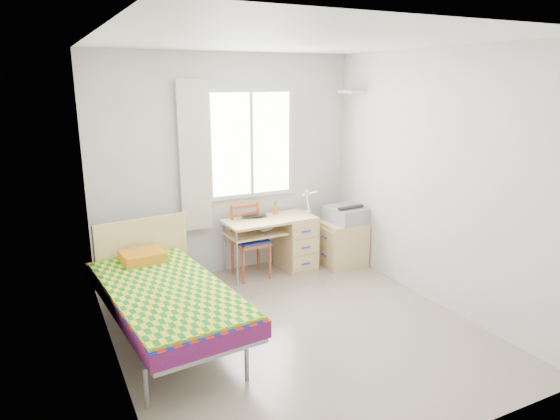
# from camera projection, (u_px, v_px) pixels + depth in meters

# --- Properties ---
(floor) EXTENTS (3.50, 3.50, 0.00)m
(floor) POSITION_uv_depth(u_px,v_px,m) (296.00, 330.00, 4.72)
(floor) COLOR #BCAD93
(floor) RESTS_ON ground
(ceiling) EXTENTS (3.50, 3.50, 0.00)m
(ceiling) POSITION_uv_depth(u_px,v_px,m) (299.00, 41.00, 4.06)
(ceiling) COLOR white
(ceiling) RESTS_ON wall_back
(wall_back) EXTENTS (3.20, 0.00, 3.20)m
(wall_back) POSITION_uv_depth(u_px,v_px,m) (227.00, 166.00, 5.90)
(wall_back) COLOR silver
(wall_back) RESTS_ON ground
(wall_left) EXTENTS (0.00, 3.50, 3.50)m
(wall_left) POSITION_uv_depth(u_px,v_px,m) (108.00, 217.00, 3.70)
(wall_left) COLOR silver
(wall_left) RESTS_ON ground
(wall_right) EXTENTS (0.00, 3.50, 3.50)m
(wall_right) POSITION_uv_depth(u_px,v_px,m) (436.00, 180.00, 5.08)
(wall_right) COLOR silver
(wall_right) RESTS_ON ground
(window) EXTENTS (1.10, 0.04, 1.30)m
(window) POSITION_uv_depth(u_px,v_px,m) (251.00, 144.00, 5.95)
(window) COLOR white
(window) RESTS_ON wall_back
(curtain) EXTENTS (0.35, 0.05, 1.70)m
(curtain) POSITION_uv_depth(u_px,v_px,m) (194.00, 157.00, 5.63)
(curtain) COLOR #EEEBC5
(curtain) RESTS_ON wall_back
(floating_shelf) EXTENTS (0.20, 0.32, 0.03)m
(floating_shelf) POSITION_uv_depth(u_px,v_px,m) (351.00, 92.00, 6.03)
(floating_shelf) COLOR white
(floating_shelf) RESTS_ON wall_right
(bed) EXTENTS (1.15, 2.14, 0.89)m
(bed) POSITION_uv_depth(u_px,v_px,m) (164.00, 292.00, 4.50)
(bed) COLOR #95979E
(bed) RESTS_ON floor
(desk) EXTENTS (1.12, 0.55, 0.69)m
(desk) POSITION_uv_depth(u_px,v_px,m) (291.00, 240.00, 6.15)
(desk) COLOR tan
(desk) RESTS_ON floor
(chair) EXTENTS (0.40, 0.40, 0.88)m
(chair) POSITION_uv_depth(u_px,v_px,m) (250.00, 236.00, 5.92)
(chair) COLOR #AB5121
(chair) RESTS_ON floor
(cabinet) EXTENTS (0.54, 0.48, 0.56)m
(cabinet) POSITION_uv_depth(u_px,v_px,m) (342.00, 244.00, 6.30)
(cabinet) COLOR tan
(cabinet) RESTS_ON floor
(printer) EXTENTS (0.44, 0.50, 0.20)m
(printer) POSITION_uv_depth(u_px,v_px,m) (346.00, 214.00, 6.24)
(printer) COLOR #9EA2A6
(printer) RESTS_ON cabinet
(laptop) EXTENTS (0.33, 0.24, 0.02)m
(laptop) POSITION_uv_depth(u_px,v_px,m) (255.00, 217.00, 5.95)
(laptop) COLOR black
(laptop) RESTS_ON desk
(pen_cup) EXTENTS (0.09, 0.09, 0.09)m
(pen_cup) POSITION_uv_depth(u_px,v_px,m) (275.00, 210.00, 6.14)
(pen_cup) COLOR orange
(pen_cup) RESTS_ON desk
(task_lamp) EXTENTS (0.21, 0.30, 0.35)m
(task_lamp) POSITION_uv_depth(u_px,v_px,m) (308.00, 198.00, 6.03)
(task_lamp) COLOR white
(task_lamp) RESTS_ON desk
(book) EXTENTS (0.21, 0.25, 0.02)m
(book) POSITION_uv_depth(u_px,v_px,m) (257.00, 229.00, 5.86)
(book) COLOR gray
(book) RESTS_ON desk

